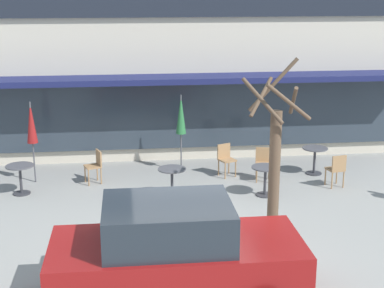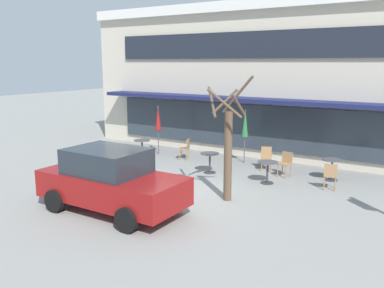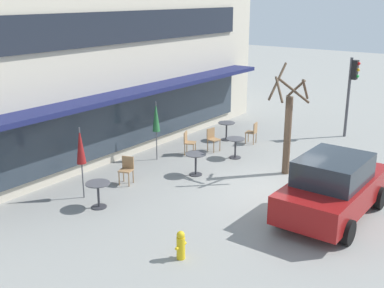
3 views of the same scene
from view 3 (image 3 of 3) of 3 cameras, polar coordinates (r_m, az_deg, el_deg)
ground_plane at (r=15.28m, az=9.50°, el=-5.60°), size 80.00×80.00×0.00m
building_facade at (r=20.72m, az=-15.59°, el=9.58°), size 17.28×9.10×6.65m
cafe_table_near_wall at (r=16.26m, az=0.45°, el=-1.97°), size 0.70×0.70×0.76m
cafe_table_streetside at (r=14.07m, az=-11.06°, el=-5.47°), size 0.70×0.70×0.76m
cafe_table_by_tree at (r=18.04m, az=5.17°, el=-0.09°), size 0.70×0.70×0.76m
cafe_table_mid_patio at (r=20.27m, az=4.11°, el=1.89°), size 0.70×0.70×0.76m
patio_umbrella_green_folded at (r=14.47m, az=-13.08°, el=-0.26°), size 0.28×0.28×2.20m
patio_umbrella_cream_folded at (r=17.54m, az=-4.29°, el=3.20°), size 0.28×0.28×2.20m
cafe_chair_0 at (r=19.89m, az=7.23°, el=1.52°), size 0.47×0.47×0.89m
cafe_chair_1 at (r=18.83m, az=2.45°, el=0.74°), size 0.47×0.47×0.89m
cafe_chair_2 at (r=18.37m, az=-0.46°, el=0.33°), size 0.52×0.52×0.89m
cafe_chair_3 at (r=15.69m, az=-7.73°, el=-2.83°), size 0.51×0.51×0.89m
parked_sedan at (r=13.68m, az=16.40°, el=-4.89°), size 4.21×2.03×1.76m
street_tree at (r=16.38m, az=11.29°, el=2.03°), size 1.36×1.32×3.71m
traffic_light_pole at (r=21.39m, az=18.41°, el=6.75°), size 0.26×0.43×3.40m
fire_hydrant at (r=11.34m, az=-1.34°, el=-11.87°), size 0.36×0.20×0.71m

